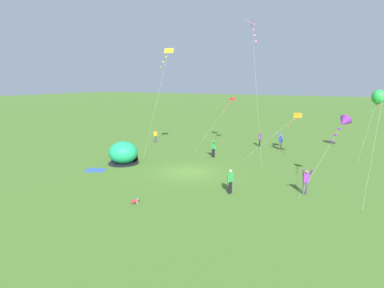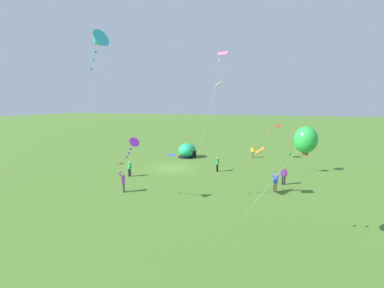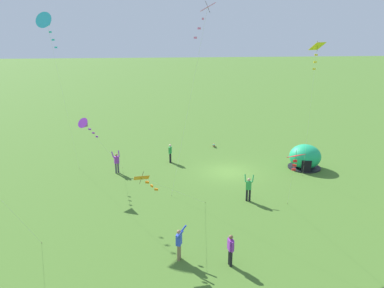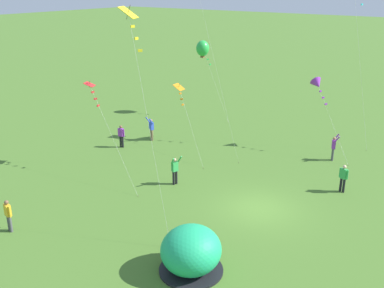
{
  "view_description": "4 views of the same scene",
  "coord_description": "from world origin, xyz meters",
  "px_view_note": "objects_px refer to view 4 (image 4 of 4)",
  "views": [
    {
      "loc": [
        11.29,
        -21.54,
        7.57
      ],
      "look_at": [
        -0.9,
        2.37,
        1.94
      ],
      "focal_mm": 28.0,
      "sensor_mm": 36.0,
      "label": 1
    },
    {
      "loc": [
        28.73,
        11.9,
        7.96
      ],
      "look_at": [
        -0.32,
        2.57,
        3.11
      ],
      "focal_mm": 24.0,
      "sensor_mm": 36.0,
      "label": 2
    },
    {
      "loc": [
        6.48,
        29.24,
        11.42
      ],
      "look_at": [
        3.4,
        2.26,
        3.28
      ],
      "focal_mm": 35.0,
      "sensor_mm": 36.0,
      "label": 3
    },
    {
      "loc": [
        -20.12,
        -9.88,
        11.87
      ],
      "look_at": [
        -0.6,
        4.14,
        3.11
      ],
      "focal_mm": 42.0,
      "sensor_mm": 36.0,
      "label": 4
    }
  ],
  "objects_px": {
    "person_arms_raised": "(175,169)",
    "kite_purple": "(317,84)",
    "kite_green": "(203,48)",
    "popup_tent": "(191,251)",
    "kite_red": "(92,90)",
    "kite_yellow": "(130,21)",
    "person_far_back": "(343,177)",
    "kite_orange": "(180,91)",
    "person_near_tent": "(334,147)",
    "person_flying_kite": "(151,128)",
    "person_watching_sky": "(8,214)",
    "person_strolling": "(121,135)"
  },
  "relations": [
    {
      "from": "kite_orange",
      "to": "kite_red",
      "type": "relative_size",
      "value": 0.89
    },
    {
      "from": "popup_tent",
      "to": "kite_red",
      "type": "xyz_separation_m",
      "value": [
        6.01,
        12.23,
        4.19
      ]
    },
    {
      "from": "popup_tent",
      "to": "kite_orange",
      "type": "xyz_separation_m",
      "value": [
        13.65,
        10.9,
        2.9
      ]
    },
    {
      "from": "popup_tent",
      "to": "person_near_tent",
      "type": "relative_size",
      "value": 1.49
    },
    {
      "from": "person_flying_kite",
      "to": "kite_red",
      "type": "bearing_deg",
      "value": -177.52
    },
    {
      "from": "person_arms_raised",
      "to": "kite_orange",
      "type": "height_order",
      "value": "kite_orange"
    },
    {
      "from": "kite_red",
      "to": "kite_green",
      "type": "bearing_deg",
      "value": 5.89
    },
    {
      "from": "kite_red",
      "to": "kite_yellow",
      "type": "distance_m",
      "value": 9.74
    },
    {
      "from": "kite_purple",
      "to": "kite_orange",
      "type": "bearing_deg",
      "value": 115.74
    },
    {
      "from": "person_far_back",
      "to": "kite_yellow",
      "type": "xyz_separation_m",
      "value": [
        -9.53,
        7.6,
        9.18
      ]
    },
    {
      "from": "person_near_tent",
      "to": "kite_orange",
      "type": "height_order",
      "value": "kite_orange"
    },
    {
      "from": "kite_purple",
      "to": "person_near_tent",
      "type": "bearing_deg",
      "value": -129.9
    },
    {
      "from": "person_arms_raised",
      "to": "kite_purple",
      "type": "height_order",
      "value": "kite_purple"
    },
    {
      "from": "kite_orange",
      "to": "kite_yellow",
      "type": "bearing_deg",
      "value": -152.39
    },
    {
      "from": "person_near_tent",
      "to": "kite_red",
      "type": "relative_size",
      "value": 0.3
    },
    {
      "from": "popup_tent",
      "to": "kite_green",
      "type": "relative_size",
      "value": 0.41
    },
    {
      "from": "popup_tent",
      "to": "person_far_back",
      "type": "relative_size",
      "value": 1.63
    },
    {
      "from": "person_flying_kite",
      "to": "kite_yellow",
      "type": "bearing_deg",
      "value": -142.43
    },
    {
      "from": "popup_tent",
      "to": "kite_purple",
      "type": "distance_m",
      "value": 18.56
    },
    {
      "from": "popup_tent",
      "to": "person_arms_raised",
      "type": "bearing_deg",
      "value": 42.13
    },
    {
      "from": "person_flying_kite",
      "to": "kite_red",
      "type": "relative_size",
      "value": 0.3
    },
    {
      "from": "person_flying_kite",
      "to": "kite_red",
      "type": "height_order",
      "value": "kite_red"
    },
    {
      "from": "popup_tent",
      "to": "person_flying_kite",
      "type": "bearing_deg",
      "value": 46.16
    },
    {
      "from": "person_flying_kite",
      "to": "kite_purple",
      "type": "xyz_separation_m",
      "value": [
        6.09,
        -10.8,
        3.81
      ]
    },
    {
      "from": "person_far_back",
      "to": "popup_tent",
      "type": "bearing_deg",
      "value": 166.54
    },
    {
      "from": "person_flying_kite",
      "to": "kite_yellow",
      "type": "height_order",
      "value": "kite_yellow"
    },
    {
      "from": "kite_purple",
      "to": "kite_red",
      "type": "distance_m",
      "value": 16.04
    },
    {
      "from": "person_watching_sky",
      "to": "person_flying_kite",
      "type": "bearing_deg",
      "value": 12.26
    },
    {
      "from": "kite_green",
      "to": "kite_yellow",
      "type": "distance_m",
      "value": 21.28
    },
    {
      "from": "person_flying_kite",
      "to": "kite_purple",
      "type": "relative_size",
      "value": 0.35
    },
    {
      "from": "kite_yellow",
      "to": "kite_green",
      "type": "bearing_deg",
      "value": 25.33
    },
    {
      "from": "person_far_back",
      "to": "kite_orange",
      "type": "relative_size",
      "value": 0.31
    },
    {
      "from": "kite_orange",
      "to": "kite_purple",
      "type": "xyz_separation_m",
      "value": [
        4.44,
        -9.21,
        0.91
      ]
    },
    {
      "from": "person_strolling",
      "to": "person_far_back",
      "type": "distance_m",
      "value": 16.2
    },
    {
      "from": "kite_green",
      "to": "kite_purple",
      "type": "distance_m",
      "value": 12.47
    },
    {
      "from": "person_far_back",
      "to": "person_flying_kite",
      "type": "bearing_deg",
      "value": 88.41
    },
    {
      "from": "popup_tent",
      "to": "kite_green",
      "type": "bearing_deg",
      "value": 33.35
    },
    {
      "from": "kite_green",
      "to": "kite_purple",
      "type": "relative_size",
      "value": 1.27
    },
    {
      "from": "person_watching_sky",
      "to": "kite_red",
      "type": "relative_size",
      "value": 0.27
    },
    {
      "from": "person_near_tent",
      "to": "person_watching_sky",
      "type": "distance_m",
      "value": 21.26
    },
    {
      "from": "person_arms_raised",
      "to": "kite_yellow",
      "type": "bearing_deg",
      "value": -165.99
    },
    {
      "from": "person_strolling",
      "to": "person_arms_raised",
      "type": "distance_m",
      "value": 7.86
    },
    {
      "from": "person_arms_raised",
      "to": "kite_orange",
      "type": "bearing_deg",
      "value": 34.99
    },
    {
      "from": "kite_orange",
      "to": "kite_red",
      "type": "distance_m",
      "value": 7.86
    },
    {
      "from": "person_far_back",
      "to": "kite_green",
      "type": "bearing_deg",
      "value": 60.52
    },
    {
      "from": "person_watching_sky",
      "to": "kite_yellow",
      "type": "height_order",
      "value": "kite_yellow"
    },
    {
      "from": "kite_yellow",
      "to": "kite_orange",
      "type": "bearing_deg",
      "value": 27.61
    },
    {
      "from": "person_watching_sky",
      "to": "kite_purple",
      "type": "relative_size",
      "value": 0.32
    },
    {
      "from": "kite_green",
      "to": "kite_orange",
      "type": "height_order",
      "value": "kite_green"
    },
    {
      "from": "kite_red",
      "to": "kite_yellow",
      "type": "xyz_separation_m",
      "value": [
        -3.96,
        -7.4,
        4.95
      ]
    }
  ]
}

